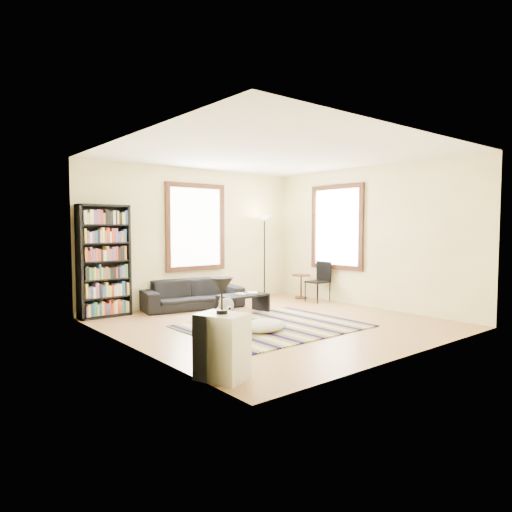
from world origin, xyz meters
TOP-DOWN VIEW (x-y plane):
  - floor at (0.00, 0.00)m, footprint 5.00×5.00m
  - ceiling at (0.00, 0.00)m, footprint 5.00×5.00m
  - wall_back at (0.00, 2.55)m, footprint 5.00×0.10m
  - wall_front at (0.00, -2.55)m, footprint 5.00×0.10m
  - wall_left at (-2.55, 0.00)m, footprint 0.10×5.00m
  - wall_right at (2.55, 0.00)m, footprint 0.10×5.00m
  - window_back at (0.00, 2.47)m, footprint 1.20×0.06m
  - window_right at (2.47, 0.80)m, footprint 0.06×1.20m
  - rug at (-0.20, -0.18)m, footprint 2.69×2.15m
  - sofa at (-0.35, 2.05)m, footprint 2.07×1.13m
  - bookshelf at (-2.00, 2.32)m, footprint 0.90×0.30m
  - coffee_table at (0.10, 1.00)m, footprint 1.02×0.81m
  - book_a at (-0.00, 1.00)m, footprint 0.22×0.19m
  - book_b at (0.25, 1.05)m, footprint 0.30×0.32m
  - floor_cushion at (-0.56, -0.37)m, footprint 0.89×0.78m
  - floor_lamp at (1.60, 2.15)m, footprint 0.37×0.37m
  - side_table at (2.20, 1.59)m, footprint 0.50×0.50m
  - folding_chair at (2.15, 1.04)m, footprint 0.43×0.41m
  - white_cabinet at (-2.30, -1.74)m, footprint 0.53×0.60m
  - table_lamp at (-2.30, -1.74)m, footprint 0.31×0.31m
  - dog at (-1.17, -0.12)m, footprint 0.56×0.67m

SIDE VIEW (x-z plane):
  - floor at x=0.00m, z-range -0.10..0.00m
  - rug at x=-0.20m, z-range 0.00..0.02m
  - floor_cushion at x=-0.56m, z-range 0.00..0.19m
  - coffee_table at x=0.10m, z-range 0.00..0.36m
  - side_table at x=2.20m, z-range 0.00..0.54m
  - sofa at x=-0.35m, z-range 0.00..0.57m
  - dog at x=-1.17m, z-range 0.00..0.58m
  - white_cabinet at x=-2.30m, z-range 0.00..0.70m
  - book_a at x=0.00m, z-range 0.36..0.38m
  - book_b at x=0.25m, z-range 0.36..0.38m
  - folding_chair at x=2.15m, z-range 0.00..0.86m
  - table_lamp at x=-2.30m, z-range 0.70..1.08m
  - floor_lamp at x=1.60m, z-range 0.00..1.86m
  - bookshelf at x=-2.00m, z-range 0.00..2.00m
  - wall_back at x=0.00m, z-range 0.00..2.80m
  - wall_front at x=0.00m, z-range 0.00..2.80m
  - wall_left at x=-2.55m, z-range 0.00..2.80m
  - wall_right at x=2.55m, z-range 0.00..2.80m
  - window_back at x=0.00m, z-range 0.80..2.40m
  - window_right at x=2.47m, z-range 0.80..2.40m
  - ceiling at x=0.00m, z-range 2.80..2.90m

